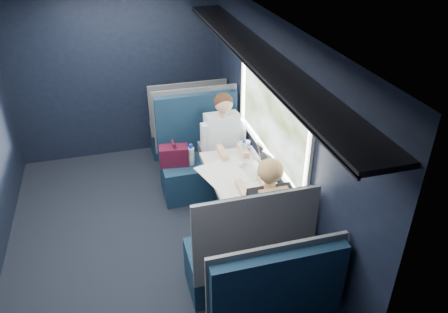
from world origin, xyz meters
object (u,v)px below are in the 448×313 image
object	(u,v)px
woman	(266,212)
seat_bay_far	(244,256)
seat_row_front	(187,128)
cup	(247,145)
man	(225,142)
laptop	(261,165)
seat_bay_near	(200,160)
table	(236,178)
bottle_small	(244,149)

from	to	relation	value
woman	seat_bay_far	bearing A→B (deg)	-146.18
seat_row_front	cup	distance (m)	1.48
man	laptop	world-z (taller)	man
seat_bay_near	man	size ratio (longest dim) A/B	0.95
table	laptop	distance (m)	0.30
seat_bay_near	seat_row_front	xyz separation A→B (m)	(0.01, 0.93, -0.01)
man	cup	world-z (taller)	man
seat_bay_near	cup	size ratio (longest dim) A/B	12.84
cup	man	bearing A→B (deg)	126.45
woman	laptop	distance (m)	0.70
laptop	seat_row_front	bearing A→B (deg)	103.49
seat_bay_near	man	distance (m)	0.43
cup	laptop	bearing A→B (deg)	-90.16
seat_bay_far	bottle_small	size ratio (longest dim) A/B	6.16
seat_row_front	woman	distance (m)	2.54
seat_bay_far	cup	xyz separation A→B (m)	(0.44, 1.31, 0.37)
man	bottle_small	size ratio (longest dim) A/B	6.47
table	bottle_small	xyz separation A→B (m)	(0.18, 0.30, 0.17)
seat_row_front	man	size ratio (longest dim) A/B	0.88
bottle_small	man	bearing A→B (deg)	105.16
woman	cup	xyz separation A→B (m)	(0.19, 1.15, 0.06)
seat_bay_near	man	world-z (taller)	man
woman	cup	bearing A→B (deg)	80.55
seat_bay_near	cup	distance (m)	0.73
seat_bay_far	seat_row_front	world-z (taller)	seat_bay_far
man	woman	bearing A→B (deg)	-90.00
table	cup	bearing A→B (deg)	59.55
seat_bay_far	man	xyz separation A→B (m)	(0.25, 1.57, 0.30)
seat_bay_far	laptop	distance (m)	1.03
table	seat_row_front	world-z (taller)	seat_row_front
table	laptop	size ratio (longest dim) A/B	2.68
seat_bay_far	laptop	size ratio (longest dim) A/B	3.37
seat_bay_near	seat_row_front	bearing A→B (deg)	89.07
table	laptop	xyz separation A→B (m)	(0.26, -0.04, 0.15)
seat_bay_near	laptop	bearing A→B (deg)	-63.40
laptop	man	bearing A→B (deg)	104.46
laptop	seat_bay_near	bearing A→B (deg)	116.60
laptop	cup	distance (m)	0.48
table	seat_row_front	size ratio (longest dim) A/B	0.86
man	woman	distance (m)	1.41
laptop	bottle_small	distance (m)	0.34
woman	laptop	xyz separation A→B (m)	(0.19, 0.67, 0.08)
man	laptop	distance (m)	0.77
seat_bay_far	seat_bay_near	bearing A→B (deg)	90.49
woman	bottle_small	size ratio (longest dim) A/B	6.47
seat_row_front	laptop	world-z (taller)	seat_row_front
seat_bay_far	bottle_small	distance (m)	1.29
seat_bay_near	laptop	xyz separation A→B (m)	(0.45, -0.91, 0.39)
seat_row_front	woman	bearing A→B (deg)	-84.30
seat_row_front	cup	xyz separation A→B (m)	(0.44, -1.36, 0.38)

